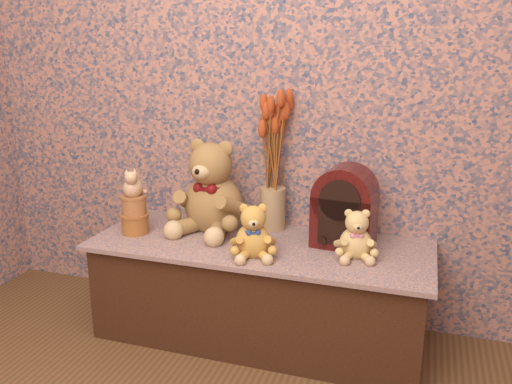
% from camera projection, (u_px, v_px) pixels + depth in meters
% --- Properties ---
extents(display_shelf, '(1.46, 0.57, 0.45)m').
position_uv_depth(display_shelf, '(259.00, 290.00, 2.33)').
color(display_shelf, navy).
rests_on(display_shelf, ground).
extents(teddy_large, '(0.40, 0.46, 0.45)m').
position_uv_depth(teddy_large, '(213.00, 182.00, 2.39)').
color(teddy_large, olive).
rests_on(teddy_large, display_shelf).
extents(teddy_medium, '(0.25, 0.27, 0.23)m').
position_uv_depth(teddy_medium, '(253.00, 228.00, 2.10)').
color(teddy_medium, gold).
rests_on(teddy_medium, display_shelf).
extents(teddy_small, '(0.21, 0.24, 0.21)m').
position_uv_depth(teddy_small, '(356.00, 231.00, 2.09)').
color(teddy_small, '#DEB269').
rests_on(teddy_small, display_shelf).
extents(cathedral_radio, '(0.27, 0.20, 0.35)m').
position_uv_depth(cathedral_radio, '(345.00, 206.00, 2.20)').
color(cathedral_radio, '#3E0B0C').
rests_on(cathedral_radio, display_shelf).
extents(ceramic_vase, '(0.15, 0.15, 0.20)m').
position_uv_depth(ceramic_vase, '(273.00, 208.00, 2.42)').
color(ceramic_vase, tan).
rests_on(ceramic_vase, display_shelf).
extents(dried_stalks, '(0.24, 0.24, 0.42)m').
position_uv_depth(dried_stalks, '(273.00, 142.00, 2.34)').
color(dried_stalks, '#B4421C').
rests_on(dried_stalks, ceramic_vase).
extents(biscuit_tin_lower, '(0.15, 0.15, 0.09)m').
position_uv_depth(biscuit_tin_lower, '(135.00, 224.00, 2.38)').
color(biscuit_tin_lower, '#AC8F32').
rests_on(biscuit_tin_lower, display_shelf).
extents(biscuit_tin_upper, '(0.11, 0.11, 0.09)m').
position_uv_depth(biscuit_tin_upper, '(134.00, 205.00, 2.36)').
color(biscuit_tin_upper, tan).
rests_on(biscuit_tin_upper, biscuit_tin_lower).
extents(cat_figurine, '(0.13, 0.14, 0.14)m').
position_uv_depth(cat_figurine, '(133.00, 182.00, 2.33)').
color(cat_figurine, silver).
rests_on(cat_figurine, biscuit_tin_upper).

